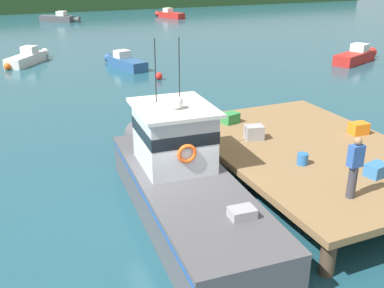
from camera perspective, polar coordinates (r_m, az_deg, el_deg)
The scene contains 17 objects.
ground_plane at distance 13.32m, azimuth -2.41°, elevation -8.39°, with size 200.00×200.00×0.00m, color #1E4C5B.
dock at distance 15.05m, azimuth 14.79°, elevation -0.86°, with size 6.00×9.00×1.20m.
main_fishing_boat at distance 12.85m, azimuth -1.36°, elevation -4.47°, with size 3.05×9.90×4.80m.
crate_stack_near_edge at distance 16.61m, azimuth 20.26°, elevation 1.87°, with size 0.60×0.44×0.40m, color orange.
crate_single_far at distance 16.73m, azimuth 4.86°, elevation 3.29°, with size 0.60×0.44×0.38m, color #2D8442.
crate_single_by_cleat at distance 15.24m, azimuth 7.83°, elevation 1.45°, with size 0.60×0.44×0.48m, color #9E9EA3.
crate_stack_mid_dock at distance 13.54m, azimuth 22.24°, elevation -3.03°, with size 0.60×0.44×0.36m, color #3370B2.
bait_bucket at distance 13.63m, azimuth 13.77°, elevation -1.84°, with size 0.32×0.32×0.34m, color #2866B2.
deckhand_by_the_boat at distance 11.83m, azimuth 19.78°, elevation -2.66°, with size 0.36×0.22×1.63m.
moored_boat_near_channel at distance 34.74m, azimuth -19.97°, elevation 10.18°, with size 3.40×4.26×1.17m.
moored_boat_far_right at distance 35.21m, azimuth 20.03°, elevation 10.38°, with size 5.03×2.86×1.28m.
moored_boat_far_left at distance 31.68m, azimuth -8.48°, elevation 10.19°, with size 1.98×4.54×1.13m.
moored_boat_off_the_point at distance 60.95m, azimuth -2.83°, elevation 15.99°, with size 2.61×4.79×1.21m.
moored_boat_mid_harbor at distance 58.82m, azimuth -16.38°, elevation 14.97°, with size 4.60×3.69×1.26m.
mooring_buoy_inshore at distance 28.10m, azimuth -4.22°, elevation 8.53°, with size 0.45×0.45×0.45m, color red.
mooring_buoy_outer at distance 33.07m, azimuth -22.25°, elevation 9.03°, with size 0.46×0.46×0.46m, color #EA5B19.
far_shoreline at distance 73.06m, azimuth -21.31°, elevation 16.21°, with size 120.00×8.00×2.40m, color #284723.
Camera 1 is at (-4.11, -10.73, 6.72)m, focal length 42.32 mm.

